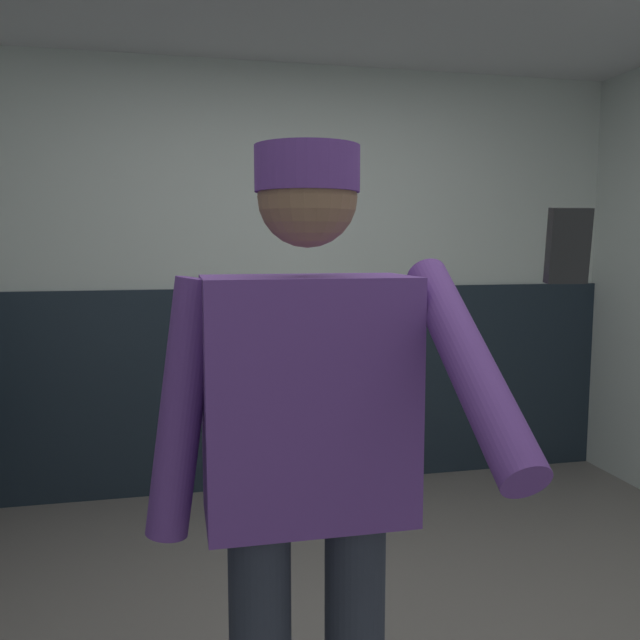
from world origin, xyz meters
The scene contains 5 objects.
wall_back centered at (0.00, 2.05, 1.27)m, with size 4.86×0.12×2.53m, color silver.
wainscot_band_back centered at (0.00, 1.98, 0.61)m, with size 4.26×0.03×1.22m, color #19232D.
urinal_solo centered at (0.12, 1.83, 0.78)m, with size 0.40×0.34×1.24m.
person centered at (-0.32, -0.53, 1.00)m, with size 0.67×0.60×1.69m.
cell_phone centered at (-0.03, -1.03, 1.48)m, with size 0.06×0.02×0.11m, color black.
Camera 1 is at (-0.60, -1.89, 1.49)m, focal length 36.74 mm.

